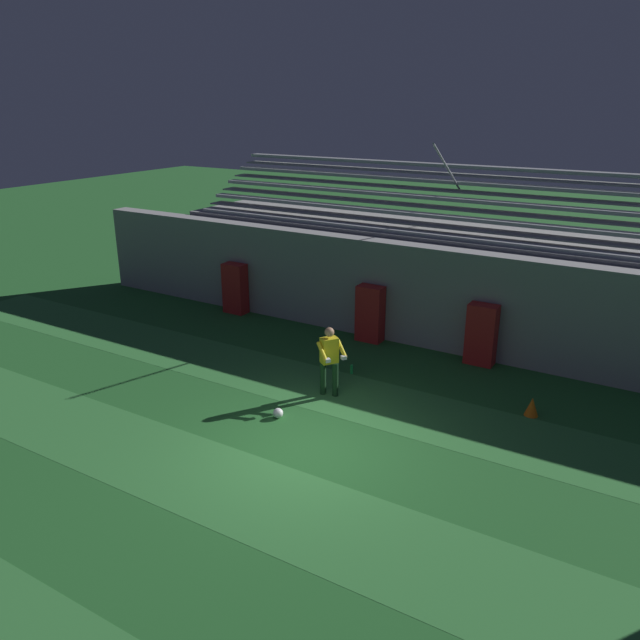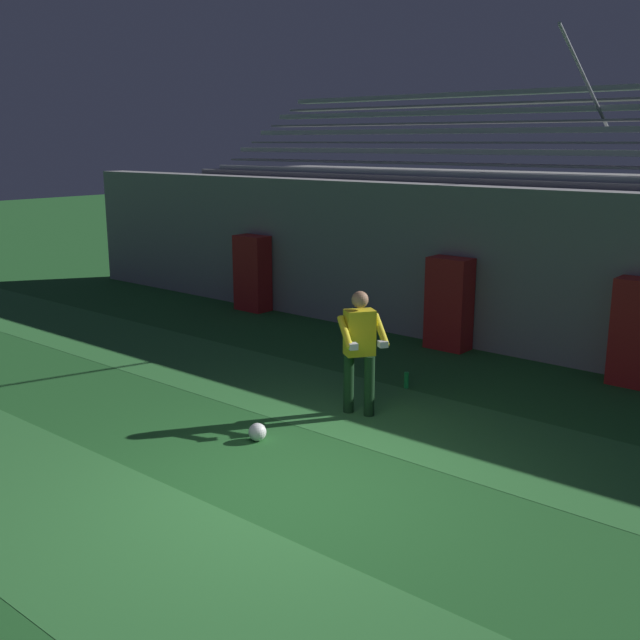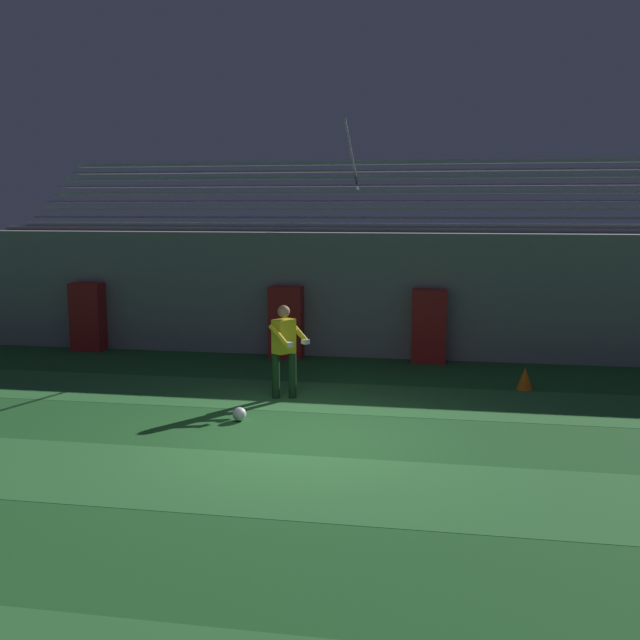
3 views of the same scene
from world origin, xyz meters
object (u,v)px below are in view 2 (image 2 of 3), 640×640
(soccer_ball, at_px, (257,432))
(water_bottle, at_px, (406,380))
(goalkeeper, at_px, (360,345))
(padding_pillar_gate_left, at_px, (449,304))
(padding_pillar_far_left, at_px, (252,273))
(padding_pillar_gate_right, at_px, (639,333))

(soccer_ball, xyz_separation_m, water_bottle, (0.28, 2.84, 0.01))
(goalkeeper, bearing_deg, soccer_ball, -104.81)
(padding_pillar_gate_left, relative_size, soccer_ball, 7.30)
(soccer_ball, bearing_deg, goalkeeper, 75.19)
(soccer_ball, height_order, water_bottle, water_bottle)
(goalkeeper, height_order, soccer_ball, goalkeeper)
(soccer_ball, bearing_deg, water_bottle, 84.45)
(padding_pillar_gate_left, distance_m, soccer_ball, 5.18)
(padding_pillar_far_left, bearing_deg, soccer_ball, -44.66)
(padding_pillar_gate_right, bearing_deg, water_bottle, -138.02)
(padding_pillar_gate_right, distance_m, soccer_ball, 5.89)
(padding_pillar_far_left, bearing_deg, goalkeeper, -32.86)
(padding_pillar_far_left, distance_m, soccer_ball, 7.32)
(padding_pillar_gate_left, xyz_separation_m, padding_pillar_gate_right, (3.19, 0.00, 0.00))
(padding_pillar_gate_right, bearing_deg, goalkeeper, -123.80)
(goalkeeper, bearing_deg, water_bottle, 95.40)
(padding_pillar_gate_left, height_order, soccer_ball, padding_pillar_gate_left)
(padding_pillar_far_left, bearing_deg, padding_pillar_gate_left, 0.00)
(padding_pillar_far_left, xyz_separation_m, goalkeeper, (5.58, -3.61, 0.15))
(soccer_ball, distance_m, water_bottle, 2.85)
(padding_pillar_gate_right, bearing_deg, padding_pillar_far_left, 180.00)
(water_bottle, bearing_deg, padding_pillar_far_left, 157.28)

